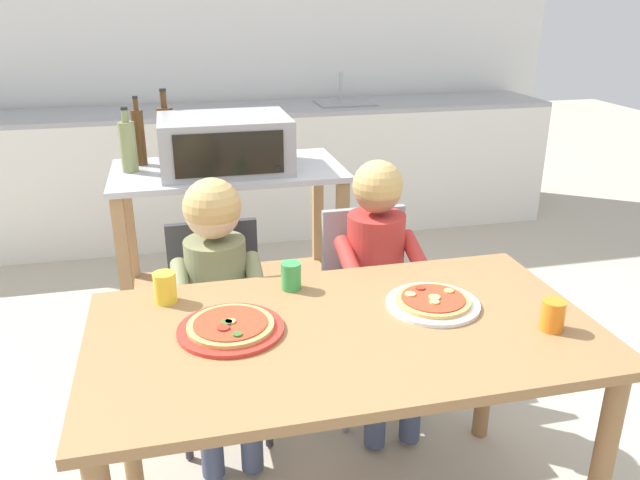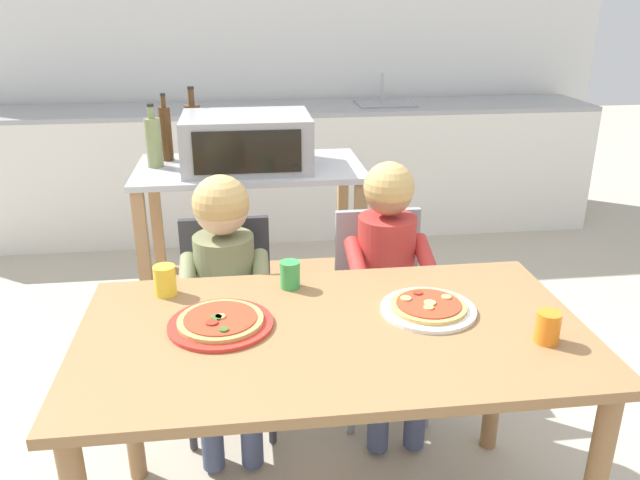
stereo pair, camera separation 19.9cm
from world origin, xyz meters
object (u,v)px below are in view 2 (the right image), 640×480
(bottle_dark_olive_oil, at_px, (166,133))
(dining_chair_right, at_px, (381,298))
(drinking_cup_green, at_px, (290,275))
(child_in_red_shirt, at_px, (389,268))
(drinking_cup_orange, at_px, (548,327))
(bottle_tall_green_wine, at_px, (193,129))
(pizza_plate_red_rimmed, at_px, (221,322))
(toaster_oven, at_px, (247,141))
(bottle_brown_beer, at_px, (154,142))
(child_in_olive_shirt, at_px, (225,278))
(drinking_cup_yellow, at_px, (165,280))
(dining_chair_left, at_px, (228,309))
(kitchen_island_cart, at_px, (252,229))
(pizza_plate_white, at_px, (428,308))
(dining_table, at_px, (333,359))

(bottle_dark_olive_oil, bearing_deg, dining_chair_right, -38.43)
(drinking_cup_green, bearing_deg, dining_chair_right, 45.31)
(child_in_red_shirt, bearing_deg, drinking_cup_orange, -69.19)
(bottle_tall_green_wine, distance_m, pizza_plate_red_rimmed, 1.42)
(toaster_oven, height_order, drinking_cup_green, toaster_oven)
(bottle_brown_beer, distance_m, dining_chair_right, 1.20)
(toaster_oven, distance_m, child_in_olive_shirt, 0.75)
(drinking_cup_orange, height_order, drinking_cup_green, same)
(bottle_brown_beer, bearing_deg, bottle_tall_green_wine, 48.88)
(bottle_brown_beer, relative_size, drinking_cup_yellow, 2.91)
(dining_chair_left, distance_m, drinking_cup_yellow, 0.52)
(dining_chair_right, bearing_deg, child_in_olive_shirt, -167.00)
(kitchen_island_cart, height_order, dining_chair_left, kitchen_island_cart)
(dining_chair_left, xyz_separation_m, pizza_plate_red_rimmed, (-0.00, -0.60, 0.27))
(bottle_dark_olive_oil, relative_size, drinking_cup_orange, 3.46)
(dining_chair_left, bearing_deg, pizza_plate_white, -44.15)
(pizza_plate_white, bearing_deg, bottle_brown_beer, 127.40)
(bottle_tall_green_wine, xyz_separation_m, bottle_dark_olive_oil, (-0.12, -0.07, 0.00))
(bottle_dark_olive_oil, bearing_deg, kitchen_island_cart, -21.40)
(pizza_plate_red_rimmed, bearing_deg, drinking_cup_yellow, 127.29)
(child_in_olive_shirt, xyz_separation_m, drinking_cup_orange, (0.87, -0.68, 0.12))
(toaster_oven, distance_m, bottle_brown_beer, 0.41)
(drinking_cup_orange, relative_size, drinking_cup_green, 1.00)
(dining_chair_left, relative_size, pizza_plate_white, 2.88)
(child_in_olive_shirt, relative_size, drinking_cup_green, 11.45)
(pizza_plate_red_rimmed, relative_size, drinking_cup_yellow, 3.13)
(bottle_tall_green_wine, bearing_deg, drinking_cup_green, -72.98)
(pizza_plate_white, relative_size, drinking_cup_orange, 3.19)
(child_in_olive_shirt, height_order, pizza_plate_white, child_in_olive_shirt)
(bottle_brown_beer, height_order, child_in_red_shirt, bottle_brown_beer)
(toaster_oven, height_order, dining_chair_left, toaster_oven)
(pizza_plate_red_rimmed, bearing_deg, dining_table, -9.29)
(bottle_tall_green_wine, bearing_deg, dining_chair_right, -45.51)
(toaster_oven, distance_m, drinking_cup_yellow, 0.98)
(child_in_olive_shirt, relative_size, child_in_red_shirt, 0.98)
(toaster_oven, height_order, dining_chair_right, toaster_oven)
(child_in_olive_shirt, bearing_deg, pizza_plate_red_rimmed, -90.01)
(pizza_plate_red_rimmed, height_order, drinking_cup_yellow, drinking_cup_yellow)
(toaster_oven, xyz_separation_m, dining_table, (0.21, -1.19, -0.38))
(toaster_oven, height_order, child_in_red_shirt, toaster_oven)
(kitchen_island_cart, distance_m, drinking_cup_yellow, 1.00)
(kitchen_island_cart, distance_m, dining_chair_left, 0.59)
(bottle_brown_beer, height_order, pizza_plate_white, bottle_brown_beer)
(toaster_oven, relative_size, drinking_cup_orange, 6.24)
(drinking_cup_yellow, bearing_deg, bottle_brown_beer, 97.37)
(bottle_brown_beer, bearing_deg, dining_table, -63.87)
(bottle_tall_green_wine, bearing_deg, bottle_dark_olive_oil, -148.27)
(kitchen_island_cart, xyz_separation_m, drinking_cup_green, (0.10, -0.94, 0.19))
(dining_chair_left, distance_m, drinking_cup_green, 0.53)
(toaster_oven, distance_m, dining_chair_right, 0.90)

